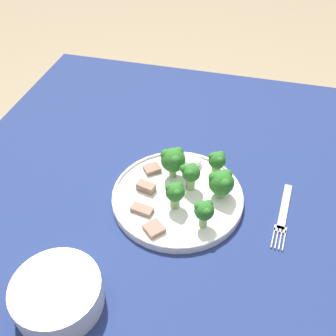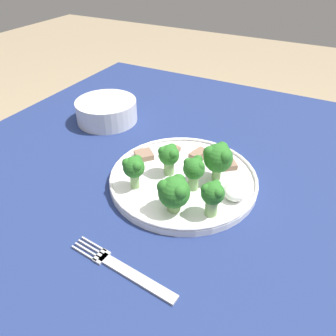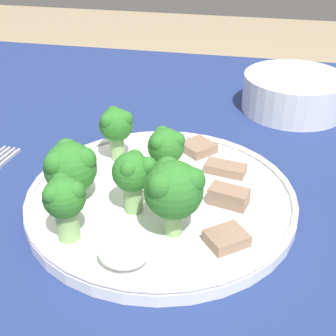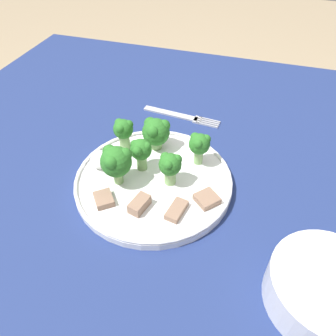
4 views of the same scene
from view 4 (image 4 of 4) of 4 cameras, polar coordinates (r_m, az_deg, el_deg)
The scene contains 16 objects.
ground_plane at distance 1.22m, azimuth -1.87°, elevation -26.84°, with size 8.00×8.00×0.00m, color #9E896B.
table at distance 0.66m, azimuth -3.11°, elevation -7.49°, with size 1.05×1.03×0.74m.
dinner_plate at distance 0.56m, azimuth -2.51°, elevation -2.16°, with size 0.27×0.27×0.02m.
fork at distance 0.73m, azimuth 2.16°, elevation 9.05°, with size 0.04×0.17×0.00m.
cream_bowl at distance 0.47m, azimuth 25.73°, elevation -18.72°, with size 0.14×0.14×0.05m.
broccoli_floret_near_rim_left at distance 0.57m, azimuth 5.49°, elevation 4.09°, with size 0.04×0.04×0.06m.
broccoli_floret_center_left at distance 0.53m, azimuth -9.05°, elevation 1.20°, with size 0.05×0.05×0.07m.
broccoli_floret_back_left at distance 0.55m, azimuth -4.89°, elevation 2.82°, with size 0.04×0.04×0.06m.
broccoli_floret_front_left at distance 0.60m, azimuth -2.12°, elevation 6.37°, with size 0.05×0.05×0.06m.
broccoli_floret_center_back at distance 0.60m, azimuth -7.79°, elevation 6.51°, with size 0.04×0.04×0.06m.
broccoli_floret_mid_cluster at distance 0.53m, azimuth 0.37°, elevation 0.47°, with size 0.04×0.04×0.06m.
meat_slice_front_slice at distance 0.53m, azimuth -11.12°, elevation -5.33°, with size 0.04×0.04×0.01m.
meat_slice_middle_slice at distance 0.51m, azimuth 1.50°, elevation -7.33°, with size 0.05×0.03×0.01m.
meat_slice_rear_slice at distance 0.51m, azimuth -4.99°, elevation -6.31°, with size 0.04×0.03×0.02m.
meat_slice_edge_slice at distance 0.52m, azimuth 6.79°, elevation -5.35°, with size 0.05×0.05×0.01m.
sauce_dollop at distance 0.59m, azimuth -11.44°, elevation 1.52°, with size 0.04×0.04×0.02m.
Camera 4 is at (0.39, 0.16, 1.15)m, focal length 35.00 mm.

